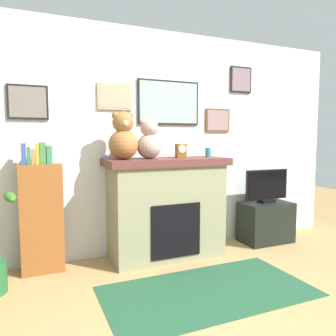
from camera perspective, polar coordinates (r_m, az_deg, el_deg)
back_wall at (r=3.94m, az=-2.64°, el=4.60°), size 5.20×0.15×2.60m
fireplace at (r=3.73m, az=-0.32°, el=-6.84°), size 1.37×0.60×1.13m
bookshelf at (r=3.51m, az=-21.16°, el=-7.47°), size 0.41×0.16×1.31m
tv_stand at (r=4.50m, az=16.63°, el=-9.00°), size 0.65×0.40×0.52m
television at (r=4.41m, az=16.80°, el=-3.11°), size 0.64×0.14×0.43m
area_rug at (r=3.11m, az=7.00°, el=-20.47°), size 1.85×0.97×0.01m
candle_jar at (r=3.87m, az=7.00°, el=2.69°), size 0.07×0.07×0.11m
mantel_clock at (r=3.70m, az=2.24°, el=3.01°), size 0.11×0.08×0.16m
teddy_bear_tan at (r=3.47m, az=-7.79°, el=5.20°), size 0.31×0.31×0.50m
teddy_bear_brown at (r=3.56m, az=-3.28°, el=4.75°), size 0.27×0.27×0.43m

